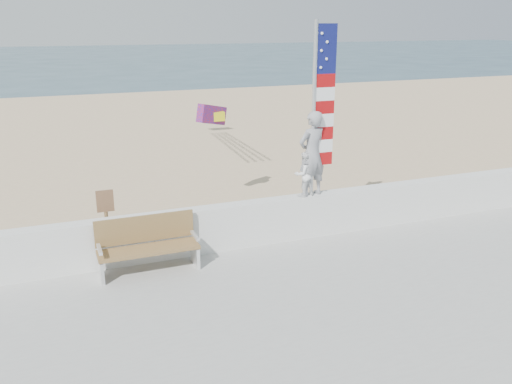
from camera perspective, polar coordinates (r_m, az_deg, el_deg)
ground at (r=9.51m, az=2.90°, el=-10.98°), size 220.00×220.00×0.00m
sand at (r=17.55m, az=-9.25°, el=2.41°), size 90.00×40.00×0.08m
seawall at (r=10.94m, az=-1.36°, el=-3.42°), size 30.00×0.35×0.90m
adult at (r=11.13m, az=5.92°, el=4.02°), size 0.71×0.54×1.76m
child at (r=11.16m, az=5.07°, el=1.89°), size 0.50×0.42×0.93m
bench at (r=10.03m, az=-11.35°, el=-5.40°), size 1.80×0.57×1.00m
flag at (r=11.00m, az=6.70°, el=9.32°), size 0.50×0.08×3.50m
parafoil_kite at (r=13.20m, az=-4.59°, el=8.10°), size 0.86×0.61×0.59m
sign at (r=10.64m, az=-15.45°, el=-2.87°), size 0.32×0.07×1.46m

